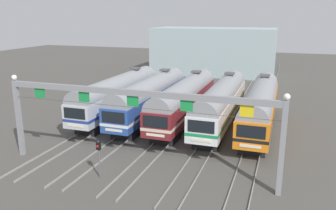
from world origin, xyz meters
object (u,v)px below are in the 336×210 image
object	(u,v)px
commuter_train_silver	(118,93)
catenary_gantry	(133,106)
commuter_train_orange	(260,105)
yard_signal_mast	(99,152)
commuter_train_blue	(150,96)
commuter_train_maroon	(184,99)
commuter_train_white	(221,102)

from	to	relation	value
commuter_train_silver	catenary_gantry	world-z (taller)	catenary_gantry
commuter_train_orange	yard_signal_mast	size ratio (longest dim) A/B	6.33
yard_signal_mast	commuter_train_orange	bearing A→B (deg)	56.08
commuter_train_silver	yard_signal_mast	size ratio (longest dim) A/B	6.33
commuter_train_silver	commuter_train_orange	size ratio (longest dim) A/B	1.00
yard_signal_mast	catenary_gantry	bearing A→B (deg)	39.35
commuter_train_blue	yard_signal_mast	xyz separation A→B (m)	(2.04, -15.17, -0.69)
yard_signal_mast	commuter_train_blue	bearing A→B (deg)	97.66
commuter_train_blue	yard_signal_mast	distance (m)	15.32
commuter_train_maroon	commuter_train_orange	distance (m)	8.16
commuter_train_maroon	yard_signal_mast	bearing A→B (deg)	-97.66
commuter_train_white	commuter_train_orange	distance (m)	4.08
commuter_train_white	yard_signal_mast	world-z (taller)	commuter_train_white
catenary_gantry	commuter_train_blue	bearing A→B (deg)	106.82
catenary_gantry	commuter_train_orange	bearing A→B (deg)	58.84
catenary_gantry	yard_signal_mast	world-z (taller)	catenary_gantry
commuter_train_maroon	commuter_train_white	xyz separation A→B (m)	(4.08, 0.00, 0.00)
commuter_train_white	catenary_gantry	bearing A→B (deg)	-106.82
commuter_train_blue	catenary_gantry	bearing A→B (deg)	-73.18
commuter_train_blue	commuter_train_maroon	distance (m)	4.08
commuter_train_maroon	commuter_train_white	distance (m)	4.08
commuter_train_silver	commuter_train_white	bearing A→B (deg)	0.00
commuter_train_white	commuter_train_maroon	bearing A→B (deg)	180.00
commuter_train_orange	yard_signal_mast	bearing A→B (deg)	-123.92
commuter_train_silver	commuter_train_white	distance (m)	12.24
catenary_gantry	yard_signal_mast	bearing A→B (deg)	-140.65
commuter_train_white	yard_signal_mast	distance (m)	16.38
catenary_gantry	commuter_train_silver	bearing A→B (deg)	121.16
commuter_train_blue	yard_signal_mast	world-z (taller)	commuter_train_blue
commuter_train_white	commuter_train_orange	size ratio (longest dim) A/B	1.00
commuter_train_silver	commuter_train_white	world-z (taller)	same
commuter_train_maroon	commuter_train_silver	bearing A→B (deg)	180.00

